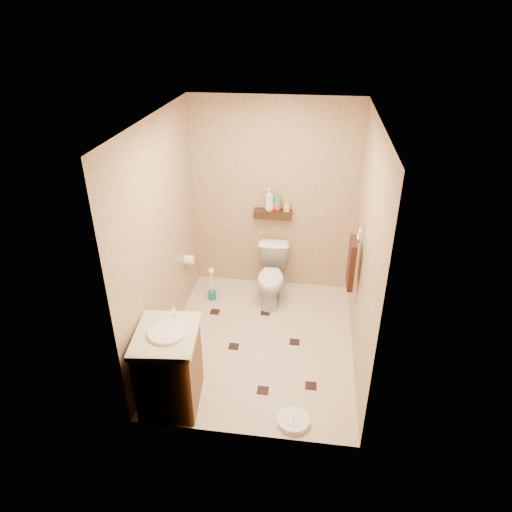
# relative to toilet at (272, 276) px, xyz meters

# --- Properties ---
(ground) EXTENTS (2.50, 2.50, 0.00)m
(ground) POSITION_rel_toilet_xyz_m (-0.03, -0.83, -0.34)
(ground) COLOR beige
(ground) RESTS_ON ground
(wall_back) EXTENTS (2.00, 0.04, 2.40)m
(wall_back) POSITION_rel_toilet_xyz_m (-0.03, 0.42, 0.86)
(wall_back) COLOR tan
(wall_back) RESTS_ON ground
(wall_front) EXTENTS (2.00, 0.04, 2.40)m
(wall_front) POSITION_rel_toilet_xyz_m (-0.03, -2.08, 0.86)
(wall_front) COLOR tan
(wall_front) RESTS_ON ground
(wall_left) EXTENTS (0.04, 2.50, 2.40)m
(wall_left) POSITION_rel_toilet_xyz_m (-1.03, -0.83, 0.86)
(wall_left) COLOR tan
(wall_left) RESTS_ON ground
(wall_right) EXTENTS (0.04, 2.50, 2.40)m
(wall_right) POSITION_rel_toilet_xyz_m (0.97, -0.83, 0.86)
(wall_right) COLOR tan
(wall_right) RESTS_ON ground
(ceiling) EXTENTS (2.00, 2.50, 0.02)m
(ceiling) POSITION_rel_toilet_xyz_m (-0.03, -0.83, 2.06)
(ceiling) COLOR silver
(ceiling) RESTS_ON wall_back
(wall_shelf) EXTENTS (0.46, 0.14, 0.10)m
(wall_shelf) POSITION_rel_toilet_xyz_m (-0.03, 0.34, 0.68)
(wall_shelf) COLOR #33200E
(wall_shelf) RESTS_ON wall_back
(floor_accents) EXTENTS (1.30, 1.37, 0.01)m
(floor_accents) POSITION_rel_toilet_xyz_m (-0.00, -0.90, -0.34)
(floor_accents) COLOR black
(floor_accents) RESTS_ON ground
(toilet) EXTENTS (0.40, 0.68, 0.68)m
(toilet) POSITION_rel_toilet_xyz_m (0.00, 0.00, 0.00)
(toilet) COLOR white
(toilet) RESTS_ON ground
(vanity) EXTENTS (0.59, 0.70, 0.91)m
(vanity) POSITION_rel_toilet_xyz_m (-0.73, -1.78, 0.07)
(vanity) COLOR brown
(vanity) RESTS_ON ground
(bathroom_scale) EXTENTS (0.34, 0.34, 0.06)m
(bathroom_scale) POSITION_rel_toilet_xyz_m (0.40, -1.90, -0.31)
(bathroom_scale) COLOR white
(bathroom_scale) RESTS_ON ground
(toilet_brush) EXTENTS (0.10, 0.10, 0.45)m
(toilet_brush) POSITION_rel_toilet_xyz_m (-0.74, -0.08, -0.18)
(toilet_brush) COLOR #1A6868
(toilet_brush) RESTS_ON ground
(towel_ring) EXTENTS (0.12, 0.30, 0.76)m
(towel_ring) POSITION_rel_toilet_xyz_m (0.88, -0.58, 0.61)
(towel_ring) COLOR silver
(towel_ring) RESTS_ON wall_right
(toilet_paper) EXTENTS (0.12, 0.11, 0.12)m
(toilet_paper) POSITION_rel_toilet_xyz_m (-0.97, -0.18, 0.26)
(toilet_paper) COLOR white
(toilet_paper) RESTS_ON wall_left
(bottle_a) EXTENTS (0.13, 0.13, 0.28)m
(bottle_a) POSITION_rel_toilet_xyz_m (-0.08, 0.34, 0.87)
(bottle_a) COLOR silver
(bottle_a) RESTS_ON wall_shelf
(bottle_b) EXTENTS (0.10, 0.10, 0.16)m
(bottle_b) POSITION_rel_toilet_xyz_m (-0.07, 0.34, 0.81)
(bottle_b) COLOR yellow
(bottle_b) RESTS_ON wall_shelf
(bottle_c) EXTENTS (0.13, 0.13, 0.14)m
(bottle_c) POSITION_rel_toilet_xyz_m (0.02, 0.34, 0.80)
(bottle_c) COLOR red
(bottle_c) RESTS_ON wall_shelf
(bottle_d) EXTENTS (0.12, 0.12, 0.23)m
(bottle_d) POSITION_rel_toilet_xyz_m (0.02, 0.34, 0.84)
(bottle_d) COLOR #2E8C55
(bottle_d) RESTS_ON wall_shelf
(bottle_e) EXTENTS (0.08, 0.08, 0.14)m
(bottle_e) POSITION_rel_toilet_xyz_m (0.14, 0.34, 0.80)
(bottle_e) COLOR gold
(bottle_e) RESTS_ON wall_shelf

